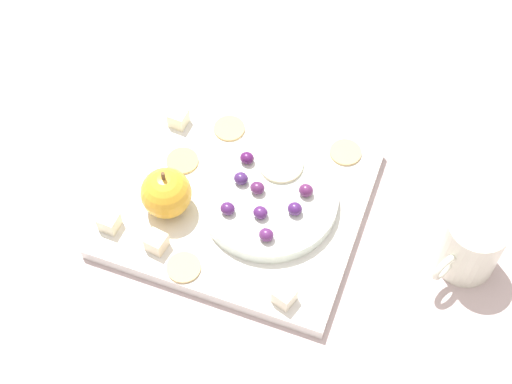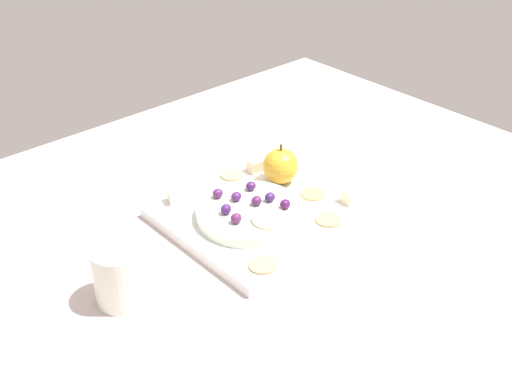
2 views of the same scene
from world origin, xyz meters
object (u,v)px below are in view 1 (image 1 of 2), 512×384
cracker_1 (184,267)px  grape_2 (247,158)px  cheese_cube_0 (109,222)px  grape_6 (257,188)px  cheese_cube_2 (178,118)px  grape_5 (241,178)px  serving_dish (270,196)px  grape_0 (306,190)px  grape_7 (228,209)px  apple_whole (166,193)px  cracker_2 (346,152)px  grape_1 (260,213)px  cheese_cube_1 (156,242)px  cracker_3 (229,128)px  platter (239,202)px  cheese_cube_3 (284,296)px  cracker_0 (182,161)px  grape_4 (266,235)px  grape_3 (295,209)px  cup (471,245)px  apple_slice_0 (281,164)px

cracker_1 → grape_2: 17.20cm
cheese_cube_0 → grape_6: grape_6 is taller
cheese_cube_2 → grape_5: size_ratio=1.25×
serving_dish → grape_2: grape_2 is taller
grape_0 → grape_7: bearing=-144.7°
cheese_cube_2 → grape_5: bearing=-31.4°
apple_whole → cracker_2: (19.47, 16.44, -3.13)cm
cheese_cube_0 → grape_1: (18.15, 7.14, 1.53)cm
cheese_cube_0 → cracker_1: (11.33, -2.34, -1.00)cm
cheese_cube_2 → cracker_2: bearing=7.5°
cheese_cube_0 → cheese_cube_1: (6.95, -0.67, 0.00)cm
cracker_1 → cracker_3: same height
cheese_cube_2 → cracker_3: (7.10, 1.46, -1.00)cm
platter → cracker_2: size_ratio=7.40×
cheese_cube_2 → grape_6: 17.01cm
cracker_3 → grape_7: bearing=-69.3°
cheese_cube_3 → cracker_0: 24.83cm
cheese_cube_3 → cracker_3: size_ratio=0.55×
apple_whole → cheese_cube_3: (18.76, -7.49, -2.13)cm
grape_5 → cheese_cube_0: bearing=-141.3°
platter → grape_4: grape_4 is taller
cheese_cube_0 → cracker_3: (8.75, 20.14, -1.00)cm
cheese_cube_0 → cheese_cube_3: (24.63, -2.13, 0.00)cm
platter → cracker_2: cracker_2 is taller
cracker_3 → cheese_cube_1: bearing=-95.0°
cracker_0 → grape_7: 11.56cm
cracker_0 → grape_6: 12.22cm
grape_7 → cracker_0: bearing=145.1°
serving_dish → cheese_cube_3: 14.65cm
serving_dish → cheese_cube_1: size_ratio=7.64×
grape_3 → grape_5: grape_3 is taller
cracker_2 → cheese_cube_2: bearing=-172.5°
cheese_cube_0 → cup: size_ratio=0.24×
cheese_cube_2 → serving_dish: bearing=-25.2°
cracker_0 → grape_2: (8.80, 1.82, 2.55)cm
grape_1 → grape_3: size_ratio=1.00×
cracker_3 → apple_slice_0: (9.28, -4.67, 2.03)cm
cheese_cube_3 → grape_1: size_ratio=1.25×
cheese_cube_3 → grape_0: size_ratio=1.25×
cheese_cube_1 → grape_7: grape_7 is taller
cheese_cube_3 → grape_2: 20.06cm
serving_dish → cheese_cube_2: bearing=154.8°
platter → cracker_3: (-5.40, 10.25, 1.17)cm
platter → apple_whole: bearing=-151.3°
cracker_0 → cracker_2: 22.52cm
cracker_0 → cracker_3: same height
cracker_1 → cup: size_ratio=0.43×
cracker_3 → grape_5: size_ratio=2.30×
cheese_cube_2 → grape_0: (20.90, -6.38, 1.61)cm
grape_3 → cracker_1: bearing=-133.2°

